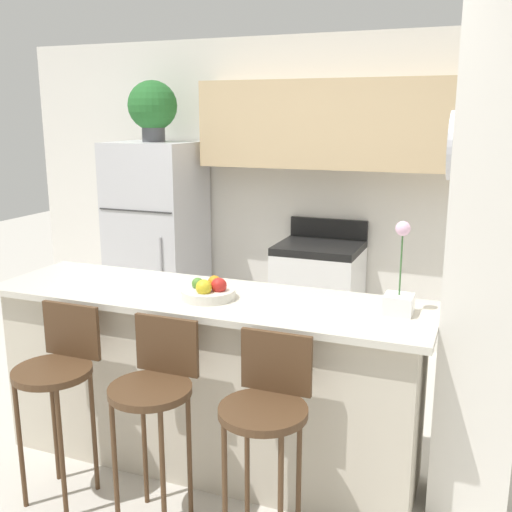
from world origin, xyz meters
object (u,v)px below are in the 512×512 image
object	(u,v)px
stove_range	(318,298)
bar_stool_mid	(155,391)
bar_stool_right	(266,412)
refrigerator	(158,239)
fruit_bowl	(209,291)
trash_bin	(207,327)
bar_stool_left	(58,373)
potted_plant_on_fridge	(153,107)
orchid_vase	(399,292)

from	to	relation	value
stove_range	bar_stool_mid	size ratio (longest dim) A/B	1.08
stove_range	bar_stool_right	xyz separation A→B (m)	(0.42, -2.34, 0.21)
refrigerator	fruit_bowl	xyz separation A→B (m)	(1.37, -1.80, 0.18)
fruit_bowl	trash_bin	xyz separation A→B (m)	(-0.79, 1.56, -0.83)
bar_stool_right	fruit_bowl	bearing A→B (deg)	135.86
bar_stool_left	bar_stool_mid	distance (m)	0.55
bar_stool_mid	stove_range	bearing A→B (deg)	86.75
refrigerator	potted_plant_on_fridge	distance (m)	1.13
bar_stool_mid	trash_bin	xyz separation A→B (m)	(-0.75, 2.05, -0.48)
stove_range	fruit_bowl	bearing A→B (deg)	-92.65
potted_plant_on_fridge	fruit_bowl	size ratio (longest dim) A/B	1.79
stove_range	bar_stool_left	distance (m)	2.45
refrigerator	stove_range	bearing A→B (deg)	2.02
refrigerator	potted_plant_on_fridge	xyz separation A→B (m)	(-0.00, 0.00, 1.13)
potted_plant_on_fridge	bar_stool_right	bearing A→B (deg)	-50.64
potted_plant_on_fridge	orchid_vase	xyz separation A→B (m)	(2.33, -1.68, -0.88)
fruit_bowl	bar_stool_mid	bearing A→B (deg)	-95.51
bar_stool_left	bar_stool_mid	size ratio (longest dim) A/B	1.00
refrigerator	bar_stool_right	size ratio (longest dim) A/B	1.71
bar_stool_right	potted_plant_on_fridge	world-z (taller)	potted_plant_on_fridge
trash_bin	refrigerator	bearing A→B (deg)	157.78
bar_stool_left	orchid_vase	bearing A→B (deg)	21.20
potted_plant_on_fridge	trash_bin	size ratio (longest dim) A/B	1.33
bar_stool_left	fruit_bowl	xyz separation A→B (m)	(0.60, 0.49, 0.35)
orchid_vase	fruit_bowl	world-z (taller)	orchid_vase
stove_range	trash_bin	xyz separation A→B (m)	(-0.88, -0.29, -0.27)
refrigerator	bar_stool_right	bearing A→B (deg)	-50.64
refrigerator	trash_bin	size ratio (longest dim) A/B	4.45
bar_stool_left	trash_bin	xyz separation A→B (m)	(-0.19, 2.05, -0.48)
potted_plant_on_fridge	bar_stool_mid	bearing A→B (deg)	-59.91
refrigerator	fruit_bowl	bearing A→B (deg)	-52.66
bar_stool_mid	bar_stool_right	xyz separation A→B (m)	(0.55, 0.00, 0.00)
bar_stool_mid	fruit_bowl	size ratio (longest dim) A/B	3.52
bar_stool_mid	bar_stool_right	size ratio (longest dim) A/B	1.00
stove_range	bar_stool_left	xyz separation A→B (m)	(-0.68, -2.34, 0.21)
orchid_vase	bar_stool_mid	bearing A→B (deg)	-149.01
bar_stool_left	potted_plant_on_fridge	size ratio (longest dim) A/B	1.96
bar_stool_right	fruit_bowl	size ratio (longest dim) A/B	3.52
potted_plant_on_fridge	refrigerator	bearing A→B (deg)	-62.23
bar_stool_right	potted_plant_on_fridge	xyz separation A→B (m)	(-1.88, 2.29, 1.30)
potted_plant_on_fridge	orchid_vase	world-z (taller)	potted_plant_on_fridge
potted_plant_on_fridge	trash_bin	distance (m)	1.89
trash_bin	bar_stool_mid	bearing A→B (deg)	-70.02
stove_range	refrigerator	bearing A→B (deg)	-177.98
bar_stool_right	bar_stool_mid	bearing A→B (deg)	180.00
refrigerator	bar_stool_left	distance (m)	2.42
bar_stool_right	orchid_vase	world-z (taller)	orchid_vase
potted_plant_on_fridge	stove_range	bearing A→B (deg)	2.01
trash_bin	bar_stool_right	bearing A→B (deg)	-57.70
bar_stool_mid	potted_plant_on_fridge	distance (m)	2.95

